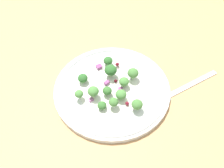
% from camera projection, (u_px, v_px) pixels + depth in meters
% --- Properties ---
extents(ground_plane, '(1.80, 1.80, 0.02)m').
position_uv_depth(ground_plane, '(113.00, 87.00, 0.65)').
color(ground_plane, tan).
extents(plate, '(0.27, 0.27, 0.02)m').
position_uv_depth(plate, '(112.00, 89.00, 0.62)').
color(plate, white).
rests_on(plate, ground_plane).
extents(dressing_pool, '(0.16, 0.16, 0.00)m').
position_uv_depth(dressing_pool, '(112.00, 88.00, 0.62)').
color(dressing_pool, white).
rests_on(dressing_pool, plate).
extents(broccoli_floret_0, '(0.02, 0.02, 0.02)m').
position_uv_depth(broccoli_floret_0, '(79.00, 94.00, 0.58)').
color(broccoli_floret_0, '#9EC684').
rests_on(broccoli_floret_0, plate).
extents(broccoli_floret_1, '(0.03, 0.03, 0.03)m').
position_uv_depth(broccoli_floret_1, '(133.00, 73.00, 0.61)').
color(broccoli_floret_1, '#8EB77A').
rests_on(broccoli_floret_1, plate).
extents(broccoli_floret_2, '(0.02, 0.02, 0.03)m').
position_uv_depth(broccoli_floret_2, '(137.00, 105.00, 0.56)').
color(broccoli_floret_2, '#9EC684').
rests_on(broccoli_floret_2, plate).
extents(broccoli_floret_3, '(0.02, 0.02, 0.02)m').
position_uv_depth(broccoli_floret_3, '(114.00, 102.00, 0.57)').
color(broccoli_floret_3, '#9EC684').
rests_on(broccoli_floret_3, plate).
extents(broccoli_floret_4, '(0.03, 0.03, 0.03)m').
position_uv_depth(broccoli_floret_4, '(93.00, 91.00, 0.58)').
color(broccoli_floret_4, '#ADD18E').
rests_on(broccoli_floret_4, plate).
extents(broccoli_floret_5, '(0.02, 0.02, 0.02)m').
position_uv_depth(broccoli_floret_5, '(83.00, 78.00, 0.62)').
color(broccoli_floret_5, '#9EC684').
rests_on(broccoli_floret_5, plate).
extents(broccoli_floret_6, '(0.02, 0.02, 0.02)m').
position_uv_depth(broccoli_floret_6, '(124.00, 82.00, 0.60)').
color(broccoli_floret_6, '#ADD18E').
rests_on(broccoli_floret_6, plate).
extents(broccoli_floret_7, '(0.03, 0.03, 0.03)m').
position_uv_depth(broccoli_floret_7, '(111.00, 70.00, 0.62)').
color(broccoli_floret_7, '#9EC684').
rests_on(broccoli_floret_7, plate).
extents(broccoli_floret_8, '(0.02, 0.02, 0.02)m').
position_uv_depth(broccoli_floret_8, '(107.00, 91.00, 0.59)').
color(broccoli_floret_8, '#ADD18E').
rests_on(broccoli_floret_8, plate).
extents(broccoli_floret_9, '(0.02, 0.02, 0.02)m').
position_uv_depth(broccoli_floret_9, '(102.00, 106.00, 0.57)').
color(broccoli_floret_9, '#ADD18E').
rests_on(broccoli_floret_9, plate).
extents(broccoli_floret_10, '(0.02, 0.02, 0.03)m').
position_uv_depth(broccoli_floret_10, '(121.00, 95.00, 0.58)').
color(broccoli_floret_10, '#8EB77A').
rests_on(broccoli_floret_10, plate).
extents(broccoli_floret_11, '(0.02, 0.02, 0.02)m').
position_uv_depth(broccoli_floret_11, '(108.00, 61.00, 0.65)').
color(broccoli_floret_11, '#9EC684').
rests_on(broccoli_floret_11, plate).
extents(cranberry_0, '(0.01, 0.01, 0.01)m').
position_uv_depth(cranberry_0, '(127.00, 103.00, 0.58)').
color(cranberry_0, maroon).
rests_on(cranberry_0, plate).
extents(cranberry_1, '(0.01, 0.01, 0.01)m').
position_uv_depth(cranberry_1, '(115.00, 82.00, 0.62)').
color(cranberry_1, '#4C0A14').
rests_on(cranberry_1, plate).
extents(cranberry_2, '(0.01, 0.01, 0.01)m').
position_uv_depth(cranberry_2, '(117.00, 64.00, 0.65)').
color(cranberry_2, maroon).
rests_on(cranberry_2, plate).
extents(onion_bit_0, '(0.02, 0.01, 0.01)m').
position_uv_depth(onion_bit_0, '(120.00, 90.00, 0.61)').
color(onion_bit_0, '#843D75').
rests_on(onion_bit_0, plate).
extents(onion_bit_1, '(0.01, 0.01, 0.01)m').
position_uv_depth(onion_bit_1, '(91.00, 100.00, 0.59)').
color(onion_bit_1, '#A35B93').
rests_on(onion_bit_1, plate).
extents(onion_bit_2, '(0.01, 0.01, 0.01)m').
position_uv_depth(onion_bit_2, '(107.00, 83.00, 0.62)').
color(onion_bit_2, '#843D75').
rests_on(onion_bit_2, plate).
extents(onion_bit_3, '(0.02, 0.02, 0.01)m').
position_uv_depth(onion_bit_3, '(99.00, 66.00, 0.65)').
color(onion_bit_3, '#843D75').
rests_on(onion_bit_3, plate).
extents(fork, '(0.18, 0.10, 0.01)m').
position_uv_depth(fork, '(183.00, 88.00, 0.63)').
color(fork, silver).
rests_on(fork, ground_plane).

